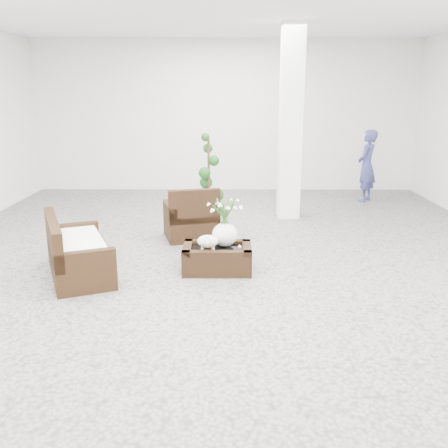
{
  "coord_description": "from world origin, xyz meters",
  "views": [
    {
      "loc": [
        0.04,
        -6.42,
        2.31
      ],
      "look_at": [
        0.0,
        -0.1,
        0.62
      ],
      "focal_mm": 39.69,
      "sensor_mm": 36.0,
      "label": 1
    }
  ],
  "objects_px": {
    "armchair": "(191,212)",
    "topiary": "(209,173)",
    "coffee_table": "(217,259)",
    "loveseat": "(79,246)"
  },
  "relations": [
    {
      "from": "loveseat",
      "to": "coffee_table",
      "type": "bearing_deg",
      "value": -107.39
    },
    {
      "from": "armchair",
      "to": "loveseat",
      "type": "xyz_separation_m",
      "value": [
        -1.32,
        -1.73,
        -0.04
      ]
    },
    {
      "from": "armchair",
      "to": "loveseat",
      "type": "height_order",
      "value": "armchair"
    },
    {
      "from": "coffee_table",
      "to": "armchair",
      "type": "bearing_deg",
      "value": 106.32
    },
    {
      "from": "armchair",
      "to": "coffee_table",
      "type": "bearing_deg",
      "value": 91.58
    },
    {
      "from": "armchair",
      "to": "topiary",
      "type": "relative_size",
      "value": 0.57
    },
    {
      "from": "armchair",
      "to": "topiary",
      "type": "bearing_deg",
      "value": -111.04
    },
    {
      "from": "loveseat",
      "to": "topiary",
      "type": "xyz_separation_m",
      "value": [
        1.54,
        3.74,
        0.36
      ]
    },
    {
      "from": "loveseat",
      "to": "topiary",
      "type": "bearing_deg",
      "value": -45.31
    },
    {
      "from": "armchair",
      "to": "topiary",
      "type": "distance_m",
      "value": 2.05
    }
  ]
}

